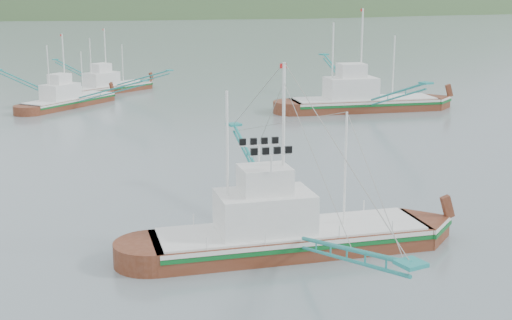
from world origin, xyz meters
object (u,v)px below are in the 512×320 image
main_boat (289,214)px  bg_boat_extra (108,79)px  bg_boat_right (364,90)px  bg_boat_far (68,90)px

main_boat → bg_boat_extra: bearing=95.0°
bg_boat_right → bg_boat_extra: (-19.72, 27.37, -0.50)m
bg_boat_extra → bg_boat_right: bearing=-76.7°
bg_boat_far → bg_boat_extra: (7.65, 8.64, -0.08)m
main_boat → bg_boat_extra: size_ratio=1.20×
bg_boat_right → main_boat: bearing=-115.8°
main_boat → bg_boat_extra: main_boat is taller
bg_boat_far → main_boat: bearing=-124.4°
bg_boat_extra → bg_boat_far: bearing=-153.9°
bg_boat_right → bg_boat_far: bearing=162.8°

